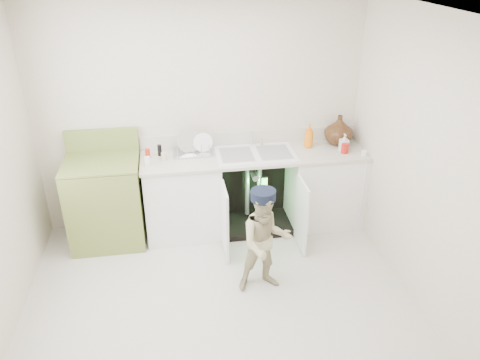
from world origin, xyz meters
The scene contains 5 objects.
ground centered at (0.00, 0.00, 0.00)m, with size 3.50×3.50×0.00m, color beige.
room_shell centered at (0.00, 0.00, 1.25)m, with size 6.00×5.50×1.26m.
counter_run centered at (0.58, 1.21, 0.48)m, with size 2.44×1.02×1.23m.
avocado_stove centered at (-1.06, 1.18, 0.49)m, with size 0.76×0.65×1.18m.
repair_worker centered at (0.44, 0.13, 0.52)m, with size 0.52×0.94×1.03m.
Camera 1 is at (-0.33, -3.30, 2.93)m, focal length 35.00 mm.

